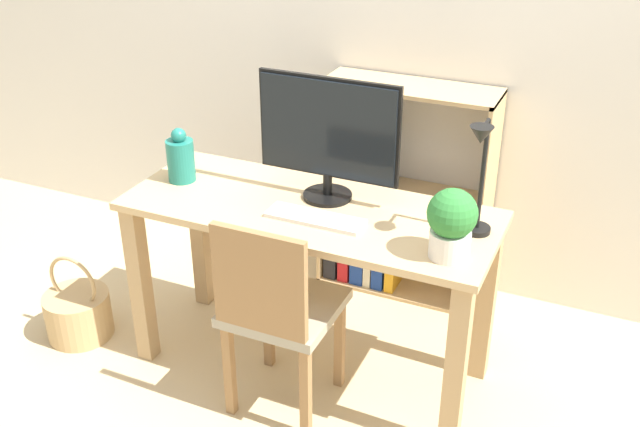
{
  "coord_description": "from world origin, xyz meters",
  "views": [
    {
      "loc": [
        1.08,
        -2.32,
        2.07
      ],
      "look_at": [
        0.0,
        0.1,
        0.68
      ],
      "focal_mm": 42.0,
      "sensor_mm": 36.0,
      "label": 1
    }
  ],
  "objects_px": {
    "potted_plant": "(452,222)",
    "desk_lamp": "(480,169)",
    "chair": "(277,308)",
    "vase": "(181,158)",
    "monitor": "(328,133)",
    "basket": "(78,313)",
    "bookshelf": "(375,200)",
    "keyboard": "(315,218)"
  },
  "relations": [
    {
      "from": "chair",
      "to": "monitor",
      "type": "bearing_deg",
      "value": 84.68
    },
    {
      "from": "potted_plant",
      "to": "basket",
      "type": "xyz_separation_m",
      "value": [
        -1.63,
        -0.09,
        -0.78
      ]
    },
    {
      "from": "monitor",
      "to": "chair",
      "type": "distance_m",
      "value": 0.69
    },
    {
      "from": "monitor",
      "to": "potted_plant",
      "type": "xyz_separation_m",
      "value": [
        0.56,
        -0.25,
        -0.14
      ]
    },
    {
      "from": "monitor",
      "to": "desk_lamp",
      "type": "relative_size",
      "value": 1.29
    },
    {
      "from": "desk_lamp",
      "to": "potted_plant",
      "type": "distance_m",
      "value": 0.21
    },
    {
      "from": "keyboard",
      "to": "vase",
      "type": "xyz_separation_m",
      "value": [
        -0.65,
        0.1,
        0.09
      ]
    },
    {
      "from": "chair",
      "to": "bookshelf",
      "type": "distance_m",
      "value": 1.04
    },
    {
      "from": "monitor",
      "to": "chair",
      "type": "height_order",
      "value": "monitor"
    },
    {
      "from": "desk_lamp",
      "to": "chair",
      "type": "height_order",
      "value": "desk_lamp"
    },
    {
      "from": "monitor",
      "to": "chair",
      "type": "xyz_separation_m",
      "value": [
        -0.03,
        -0.4,
        -0.56
      ]
    },
    {
      "from": "monitor",
      "to": "potted_plant",
      "type": "height_order",
      "value": "monitor"
    },
    {
      "from": "keyboard",
      "to": "monitor",
      "type": "bearing_deg",
      "value": 99.84
    },
    {
      "from": "bookshelf",
      "to": "keyboard",
      "type": "bearing_deg",
      "value": -86.01
    },
    {
      "from": "vase",
      "to": "chair",
      "type": "relative_size",
      "value": 0.26
    },
    {
      "from": "bookshelf",
      "to": "chair",
      "type": "bearing_deg",
      "value": -90.3
    },
    {
      "from": "potted_plant",
      "to": "bookshelf",
      "type": "distance_m",
      "value": 1.15
    },
    {
      "from": "basket",
      "to": "monitor",
      "type": "bearing_deg",
      "value": 17.61
    },
    {
      "from": "basket",
      "to": "desk_lamp",
      "type": "bearing_deg",
      "value": 8.35
    },
    {
      "from": "vase",
      "to": "potted_plant",
      "type": "bearing_deg",
      "value": -7.24
    },
    {
      "from": "potted_plant",
      "to": "desk_lamp",
      "type": "bearing_deg",
      "value": 73.37
    },
    {
      "from": "desk_lamp",
      "to": "bookshelf",
      "type": "height_order",
      "value": "desk_lamp"
    },
    {
      "from": "desk_lamp",
      "to": "keyboard",
      "type": "bearing_deg",
      "value": -169.77
    },
    {
      "from": "keyboard",
      "to": "chair",
      "type": "height_order",
      "value": "chair"
    },
    {
      "from": "keyboard",
      "to": "desk_lamp",
      "type": "relative_size",
      "value": 0.85
    },
    {
      "from": "vase",
      "to": "basket",
      "type": "relative_size",
      "value": 0.56
    },
    {
      "from": "desk_lamp",
      "to": "potted_plant",
      "type": "bearing_deg",
      "value": -106.63
    },
    {
      "from": "vase",
      "to": "potted_plant",
      "type": "xyz_separation_m",
      "value": [
        1.17,
        -0.15,
        0.03
      ]
    },
    {
      "from": "chair",
      "to": "vase",
      "type": "bearing_deg",
      "value": 151.45
    },
    {
      "from": "keyboard",
      "to": "potted_plant",
      "type": "relative_size",
      "value": 1.5
    },
    {
      "from": "keyboard",
      "to": "chair",
      "type": "relative_size",
      "value": 0.43
    },
    {
      "from": "monitor",
      "to": "basket",
      "type": "relative_size",
      "value": 1.4
    },
    {
      "from": "vase",
      "to": "keyboard",
      "type": "bearing_deg",
      "value": -8.64
    },
    {
      "from": "vase",
      "to": "basket",
      "type": "bearing_deg",
      "value": -152.37
    },
    {
      "from": "desk_lamp",
      "to": "vase",
      "type": "bearing_deg",
      "value": -179.79
    },
    {
      "from": "monitor",
      "to": "basket",
      "type": "xyz_separation_m",
      "value": [
        -1.08,
        -0.34,
        -0.92
      ]
    },
    {
      "from": "chair",
      "to": "potted_plant",
      "type": "bearing_deg",
      "value": 13.54
    },
    {
      "from": "monitor",
      "to": "basket",
      "type": "bearing_deg",
      "value": -162.39
    },
    {
      "from": "desk_lamp",
      "to": "monitor",
      "type": "bearing_deg",
      "value": 171.08
    },
    {
      "from": "keyboard",
      "to": "chair",
      "type": "distance_m",
      "value": 0.36
    },
    {
      "from": "keyboard",
      "to": "potted_plant",
      "type": "xyz_separation_m",
      "value": [
        0.52,
        -0.05,
        0.12
      ]
    },
    {
      "from": "vase",
      "to": "desk_lamp",
      "type": "height_order",
      "value": "desk_lamp"
    }
  ]
}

